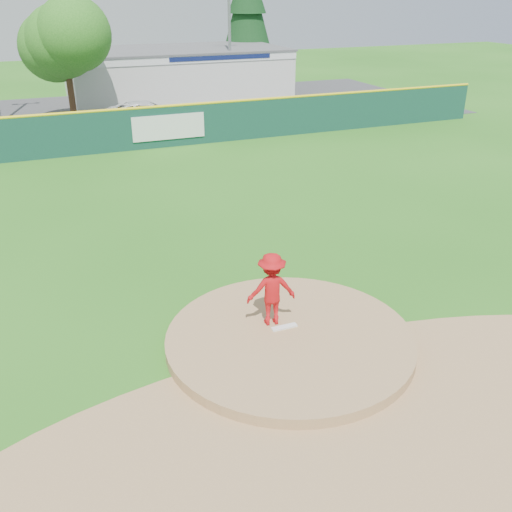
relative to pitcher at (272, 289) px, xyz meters
name	(u,v)px	position (x,y,z in m)	size (l,w,h in m)	color
ground	(290,344)	(0.18, -0.63, -1.11)	(120.00, 120.00, 0.00)	#286B19
pitchers_mound	(290,344)	(0.18, -0.63, -1.11)	(5.50, 5.50, 0.50)	#9E774C
pitching_rubber	(284,327)	(0.18, -0.33, -0.84)	(0.60, 0.15, 0.04)	white
infield_dirt_arc	(361,432)	(0.18, -3.63, -1.11)	(15.40, 15.40, 0.01)	#9E774C
parking_lot	(105,115)	(0.18, 26.37, -1.10)	(44.00, 16.00, 0.02)	#38383A
pitcher	(272,289)	(0.00, 0.00, 0.00)	(1.11, 0.64, 1.72)	red
van	(147,113)	(2.12, 22.91, -0.44)	(2.15, 4.66, 1.30)	silver
pool_building_grp	(177,73)	(6.18, 31.36, 0.55)	(15.20, 8.20, 3.31)	silver
fence_banners	(41,138)	(-3.95, 17.29, -0.11)	(15.50, 0.04, 1.20)	maroon
outfield_fence	(131,128)	(0.18, 17.37, -0.02)	(40.00, 0.14, 2.07)	#123D32
deciduous_tree	(64,41)	(-1.82, 24.37, 3.44)	(5.60, 5.60, 7.36)	#382314
conifer_tree	(247,10)	(13.18, 35.37, 4.43)	(4.40, 4.40, 9.50)	#382314
light_pole_right	(229,15)	(9.18, 28.37, 4.43)	(1.75, 0.25, 10.00)	gray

